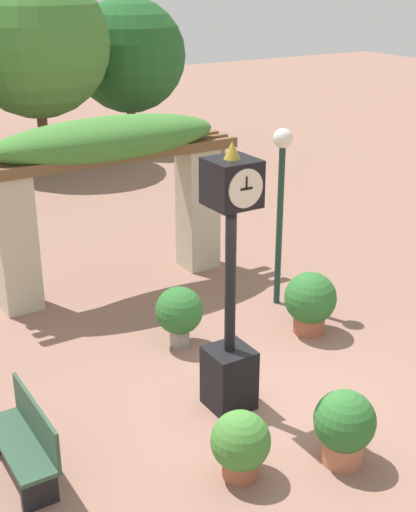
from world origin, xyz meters
TOP-DOWN VIEW (x-y plane):
  - ground_plane at (0.00, 0.00)m, footprint 60.00×60.00m
  - pedestal_clock at (-0.34, 0.22)m, footprint 0.54×0.58m
  - pergola at (0.00, 4.34)m, footprint 4.54×1.20m
  - potted_plant_near_left at (-0.98, -0.96)m, footprint 0.65×0.65m
  - potted_plant_near_right at (-0.10, 1.90)m, footprint 0.69×0.69m
  - potted_plant_far_left at (0.13, -1.36)m, footprint 0.69×0.69m
  - potted_plant_far_right at (1.76, 1.22)m, footprint 0.78×0.78m
  - park_bench at (-2.92, 0.25)m, footprint 0.42×1.35m
  - lamp_post at (1.96, 2.30)m, footprint 0.31×0.31m

SIDE VIEW (x-z plane):
  - ground_plane at x=0.00m, z-range 0.00..0.00m
  - potted_plant_near_left at x=-0.98m, z-range 0.03..0.80m
  - park_bench at x=-2.92m, z-range -0.02..0.87m
  - potted_plant_far_left at x=0.13m, z-range 0.03..0.91m
  - potted_plant_far_right at x=1.76m, z-range 0.04..0.99m
  - potted_plant_near_right at x=-0.10m, z-range 0.08..0.98m
  - pedestal_clock at x=-0.34m, z-range -0.20..3.17m
  - lamp_post at x=1.96m, z-range 0.61..3.50m
  - pergola at x=0.00m, z-range 0.64..3.56m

